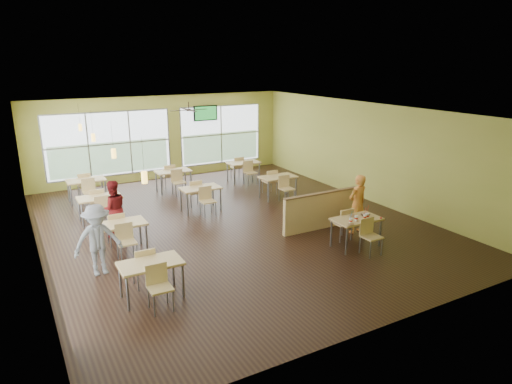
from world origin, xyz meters
TOP-DOWN VIEW (x-y plane):
  - room at (0.00, 0.00)m, footprint 12.00×12.04m
  - window_bays at (-2.65, 3.08)m, footprint 9.24×10.24m
  - main_table at (2.00, -3.00)m, footprint 1.22×1.52m
  - half_wall_divider at (2.00, -1.55)m, footprint 2.40×0.14m
  - dining_tables at (-1.05, 1.71)m, footprint 6.92×8.72m
  - pendant_lights at (-3.20, 0.68)m, footprint 0.11×7.31m
  - ceiling_fan at (-0.00, 3.00)m, footprint 1.25×1.25m
  - tv_backwall at (1.80, 5.90)m, footprint 1.00×0.07m
  - man_plaid at (2.67, -2.26)m, footprint 0.63×0.45m
  - patron_maroon at (-3.12, 0.63)m, footprint 0.76×0.60m
  - patron_grey at (-3.89, -1.45)m, footprint 1.07×0.66m
  - cup_blue at (1.64, -3.20)m, footprint 0.09×0.09m
  - cup_yellow at (1.86, -3.13)m, footprint 0.10×0.10m
  - cup_red_near at (2.12, -3.15)m, footprint 0.09×0.09m
  - cup_red_far at (2.21, -3.13)m, footprint 0.10×0.10m
  - food_basket at (2.33, -2.95)m, footprint 0.24×0.24m
  - ketchup_cup at (2.51, -3.30)m, footprint 0.06×0.06m
  - wrapper_left at (1.56, -3.30)m, footprint 0.18×0.16m
  - wrapper_mid at (2.00, -2.84)m, footprint 0.21×0.19m
  - wrapper_right at (2.20, -3.26)m, footprint 0.15×0.14m

SIDE VIEW (x-z plane):
  - half_wall_divider at x=2.00m, z-range 0.00..1.04m
  - dining_tables at x=-1.05m, z-range 0.20..1.07m
  - main_table at x=2.00m, z-range 0.20..1.07m
  - ketchup_cup at x=2.51m, z-range 0.75..0.77m
  - patron_maroon at x=-3.12m, z-range 0.00..1.53m
  - wrapper_right at x=2.20m, z-range 0.75..0.78m
  - wrapper_left at x=1.56m, z-range 0.75..0.79m
  - wrapper_mid at x=2.00m, z-range 0.75..0.80m
  - food_basket at x=2.33m, z-range 0.75..0.81m
  - patron_grey at x=-3.89m, z-range 0.00..1.59m
  - man_plaid at x=2.67m, z-range 0.00..1.61m
  - cup_red_near at x=2.12m, z-range 0.65..0.98m
  - cup_blue at x=1.64m, z-range 0.65..0.98m
  - cup_yellow at x=1.86m, z-range 0.65..0.99m
  - cup_red_far at x=2.21m, z-range 0.64..1.01m
  - window_bays at x=-2.65m, z-range 0.29..2.66m
  - room at x=0.00m, z-range 0.00..3.20m
  - tv_backwall at x=1.80m, z-range 2.15..2.75m
  - pendant_lights at x=-3.20m, z-range 2.02..2.88m
  - ceiling_fan at x=0.00m, z-range 2.80..3.09m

